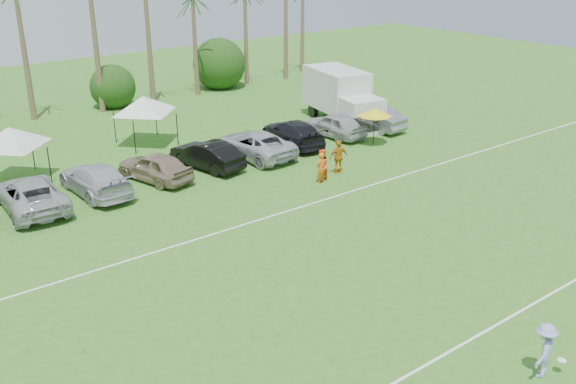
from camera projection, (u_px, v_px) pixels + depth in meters
field_lines at (294, 290)px, 23.90m from camera, size 80.00×12.10×0.01m
palm_tree_8 at (189, 1)px, 50.51m from camera, size 2.40×2.40×8.90m
bush_tree_2 at (107, 82)px, 49.41m from camera, size 4.00×4.00×4.00m
bush_tree_3 at (218, 66)px, 55.07m from camera, size 4.00×4.00×4.00m
sideline_player_a at (320, 168)px, 33.99m from camera, size 0.72×0.62×1.68m
sideline_player_b at (321, 165)px, 34.24m from camera, size 1.04×0.93×1.77m
sideline_player_c at (339, 157)px, 35.37m from camera, size 1.17×0.69×1.87m
box_truck at (342, 96)px, 44.45m from camera, size 4.02×7.44×3.64m
canopy_tent_left at (8, 127)px, 33.35m from camera, size 4.34×4.34×3.51m
canopy_tent_right at (143, 96)px, 39.50m from camera, size 4.43×4.43×3.59m
market_umbrella at (375, 112)px, 39.70m from camera, size 2.11×2.11×2.35m
frisbee_player at (544, 350)px, 19.00m from camera, size 1.32×0.96×1.77m
parked_car_2 at (31, 194)px, 30.67m from camera, size 2.92×5.77×1.57m
parked_car_3 at (95, 179)px, 32.58m from camera, size 2.39×5.47×1.57m
parked_car_4 at (155, 167)px, 34.32m from camera, size 2.98×4.92×1.57m
parked_car_5 at (207, 155)px, 36.19m from camera, size 2.58×4.99×1.57m
parked_car_6 at (255, 144)px, 38.00m from camera, size 2.93×5.78×1.57m
parked_car_7 at (293, 133)px, 40.21m from camera, size 2.95×5.65×1.57m
parked_car_8 at (335, 125)px, 41.86m from camera, size 2.07×4.68×1.57m
parked_car_9 at (373, 118)px, 43.49m from camera, size 1.91×4.83×1.57m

